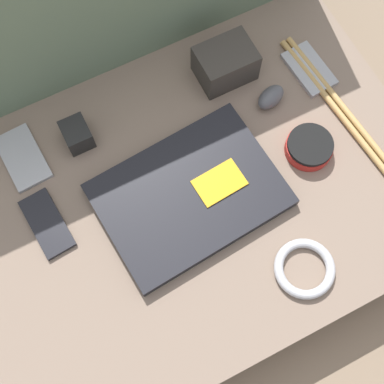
{
  "coord_description": "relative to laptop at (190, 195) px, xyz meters",
  "views": [
    {
      "loc": [
        -0.15,
        -0.29,
        1.06
      ],
      "look_at": [
        0.0,
        0.0,
        0.13
      ],
      "focal_mm": 50.0,
      "sensor_mm": 36.0,
      "label": 1
    }
  ],
  "objects": [
    {
      "name": "charger_brick",
      "position": [
        -0.14,
        0.2,
        0.01
      ],
      "size": [
        0.05,
        0.06,
        0.05
      ],
      "color": "black",
      "rests_on": "couch_seat"
    },
    {
      "name": "phone_small",
      "position": [
        -0.25,
        0.21,
        -0.01
      ],
      "size": [
        0.08,
        0.13,
        0.01
      ],
      "rotation": [
        0.0,
        0.0,
        0.05
      ],
      "color": "#99999E",
      "rests_on": "couch_seat"
    },
    {
      "name": "ground_plane",
      "position": [
        0.0,
        0.0,
        -0.13
      ],
      "size": [
        8.0,
        8.0,
        0.0
      ],
      "primitive_type": "plane",
      "color": "#7A6651"
    },
    {
      "name": "phone_silver",
      "position": [
        -0.26,
        0.07,
        -0.01
      ],
      "size": [
        0.07,
        0.13,
        0.01
      ],
      "rotation": [
        0.0,
        0.0,
        0.08
      ],
      "color": "black",
      "rests_on": "couch_seat"
    },
    {
      "name": "cable_coil",
      "position": [
        0.12,
        -0.21,
        -0.0
      ],
      "size": [
        0.11,
        0.11,
        0.02
      ],
      "color": "#B2B2B7",
      "rests_on": "couch_seat"
    },
    {
      "name": "speaker_puck",
      "position": [
        0.25,
        -0.02,
        0.0
      ],
      "size": [
        0.09,
        0.09,
        0.03
      ],
      "color": "red",
      "rests_on": "couch_seat"
    },
    {
      "name": "camera_pouch",
      "position": [
        0.18,
        0.21,
        0.03
      ],
      "size": [
        0.11,
        0.08,
        0.07
      ],
      "color": "#38332D",
      "rests_on": "couch_seat"
    },
    {
      "name": "phone_black",
      "position": [
        0.34,
        0.13,
        -0.01
      ],
      "size": [
        0.07,
        0.12,
        0.01
      ],
      "rotation": [
        0.0,
        0.0,
        0.07
      ],
      "color": "#99999E",
      "rests_on": "couch_seat"
    },
    {
      "name": "computer_mouse",
      "position": [
        0.23,
        0.11,
        0.01
      ],
      "size": [
        0.07,
        0.05,
        0.04
      ],
      "rotation": [
        0.0,
        0.0,
        0.31
      ],
      "color": "#4C4C51",
      "rests_on": "couch_seat"
    },
    {
      "name": "laptop",
      "position": [
        0.0,
        0.0,
        0.0
      ],
      "size": [
        0.35,
        0.26,
        0.03
      ],
      "rotation": [
        0.0,
        0.0,
        0.08
      ],
      "color": "black",
      "rests_on": "couch_seat"
    },
    {
      "name": "drumstick_pair",
      "position": [
        0.35,
        0.02,
        -0.01
      ],
      "size": [
        0.06,
        0.39,
        0.01
      ],
      "rotation": [
        0.0,
        0.0,
        0.08
      ],
      "color": "tan",
      "rests_on": "couch_seat"
    },
    {
      "name": "couch_seat",
      "position": [
        0.0,
        0.0,
        -0.07
      ],
      "size": [
        0.9,
        0.63,
        0.11
      ],
      "color": "#7A6656",
      "rests_on": "ground_plane"
    }
  ]
}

